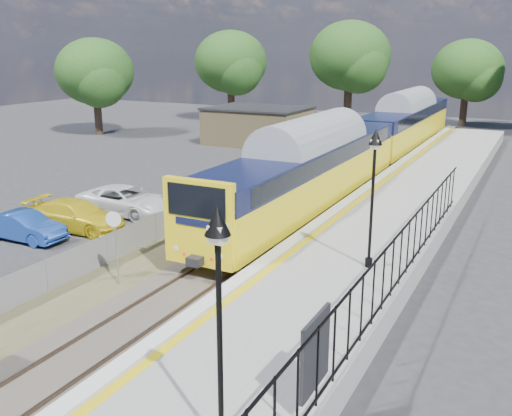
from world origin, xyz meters
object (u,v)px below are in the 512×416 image
Objects in this scene: victorian_lamp_south at (218,275)px; speed_sign at (115,236)px; victorian_lamp_north at (374,167)px; train at (370,138)px; car_blue at (25,226)px; car_yellow at (76,216)px; car_white at (125,200)px.

victorian_lamp_south is 1.71× the size of speed_sign.
victorian_lamp_north reaches higher than train.
train is 21.83m from car_blue.
speed_sign is at bearing -130.34° from car_yellow.
car_white is (-8.08, -14.56, -1.65)m from train.
victorian_lamp_north is 14.11m from car_yellow.
car_yellow reaches higher than car_blue.
car_yellow is (-8.32, -17.64, -1.66)m from train.
victorian_lamp_south is at bearing -136.36° from car_white.
victorian_lamp_south is 28.87m from train.
car_blue is at bearing 143.83° from speed_sign.
victorian_lamp_south is 17.45m from car_blue.
car_yellow is (-13.82, 10.63, -3.62)m from victorian_lamp_south.
victorian_lamp_south is at bearing -78.99° from train.
victorian_lamp_south is 10.00m from victorian_lamp_north.
victorian_lamp_north is at bearing -85.59° from car_blue.
train is (-5.50, 28.27, -1.96)m from victorian_lamp_south.
victorian_lamp_south and victorian_lamp_north have the same top height.
car_blue is 5.27m from car_white.
victorian_lamp_south reaches higher than car_yellow.
car_blue is 0.76× the size of car_white.
speed_sign is 0.57× the size of car_yellow.
car_yellow is 0.95× the size of car_white.
train reaches higher than car_blue.
victorian_lamp_north is at bearing -106.58° from car_white.
car_yellow is 3.09m from car_white.
car_white is at bearing -119.02° from train.
train is 8.25× the size of car_white.
victorian_lamp_north reaches higher than speed_sign.
car_white is (0.25, 3.08, 0.01)m from car_yellow.
train is at bearing -30.61° from car_yellow.
victorian_lamp_south reaches higher than car_blue.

